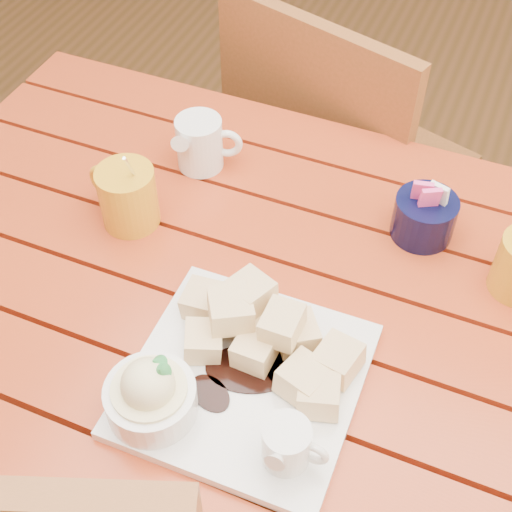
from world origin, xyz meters
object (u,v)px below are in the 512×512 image
at_px(dessert_plate, 229,372).
at_px(chair_far, 336,166).
at_px(table, 262,333).
at_px(coffee_mug_left, 127,195).

bearing_deg(dessert_plate, chair_far, 96.42).
distance_m(table, coffee_mug_left, 0.29).
relative_size(coffee_mug_left, chair_far, 0.16).
xyz_separation_m(table, dessert_plate, (0.02, -0.16, 0.14)).
relative_size(table, coffee_mug_left, 8.29).
distance_m(dessert_plate, coffee_mug_left, 0.34).
bearing_deg(table, coffee_mug_left, 168.46).
bearing_deg(table, chair_far, 95.97).
bearing_deg(dessert_plate, coffee_mug_left, 140.95).
height_order(dessert_plate, chair_far, chair_far).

